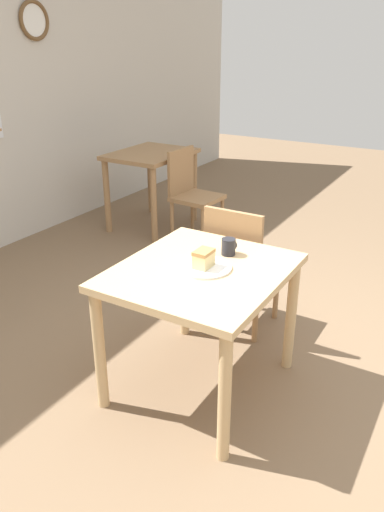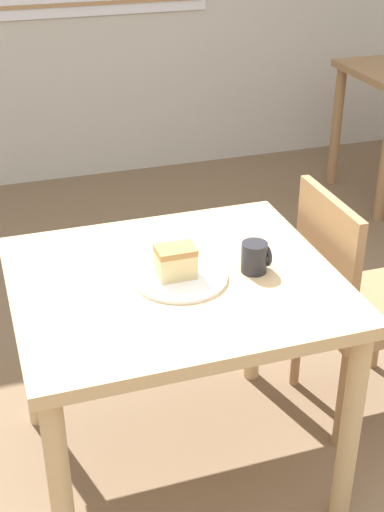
{
  "view_description": "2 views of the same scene",
  "coord_description": "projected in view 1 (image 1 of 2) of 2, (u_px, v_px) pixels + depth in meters",
  "views": [
    {
      "loc": [
        -2.14,
        -0.74,
        1.81
      ],
      "look_at": [
        -0.16,
        0.43,
        0.8
      ],
      "focal_mm": 35.0,
      "sensor_mm": 36.0,
      "label": 1
    },
    {
      "loc": [
        -0.63,
        -1.29,
        1.77
      ],
      "look_at": [
        -0.1,
        0.35,
        0.81
      ],
      "focal_mm": 50.0,
      "sensor_mm": 36.0,
      "label": 2
    }
  ],
  "objects": [
    {
      "name": "plate",
      "position": [
        205.0,
        267.0,
        2.54
      ],
      "size": [
        0.27,
        0.27,
        0.01
      ],
      "color": "white",
      "rests_on": "dining_table_near"
    },
    {
      "name": "cake_slice",
      "position": [
        204.0,
        259.0,
        2.52
      ],
      "size": [
        0.11,
        0.08,
        0.09
      ],
      "color": "#E5CC89",
      "rests_on": "plate"
    },
    {
      "name": "chair_near_window",
      "position": [
        240.0,
        264.0,
        3.21
      ],
      "size": [
        0.41,
        0.41,
        0.86
      ],
      "rotation": [
        0.0,
        0.0,
        1.57
      ],
      "color": "#9E754C",
      "rests_on": "ground_plane"
    },
    {
      "name": "chair_far_corner",
      "position": [
        191.0,
        192.0,
        4.71
      ],
      "size": [
        0.43,
        0.43,
        0.86
      ],
      "rotation": [
        0.0,
        0.0,
        -0.06
      ],
      "color": "#9E754C",
      "rests_on": "ground_plane"
    },
    {
      "name": "dining_table_near",
      "position": [
        201.0,
        288.0,
        2.59
      ],
      "size": [
        0.93,
        0.82,
        0.72
      ],
      "color": "tan",
      "rests_on": "ground_plane"
    },
    {
      "name": "ground_plane",
      "position": [
        275.0,
        394.0,
        2.76
      ],
      "size": [
        14.0,
        14.0,
        0.0
      ],
      "primitive_type": "plane",
      "color": "#7A6047"
    },
    {
      "name": "coffee_mug",
      "position": [
        229.0,
        247.0,
        2.69
      ],
      "size": [
        0.08,
        0.08,
        0.09
      ],
      "color": "#232328",
      "rests_on": "dining_table_near"
    },
    {
      "name": "dining_table_far",
      "position": [
        151.0,
        166.0,
        4.97
      ],
      "size": [
        0.84,
        0.66,
        0.77
      ],
      "color": "#9E754C",
      "rests_on": "ground_plane"
    }
  ]
}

